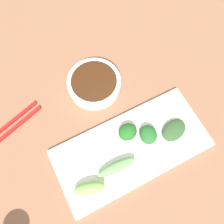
{
  "coord_description": "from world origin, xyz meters",
  "views": [
    {
      "loc": [
        0.15,
        -0.12,
        0.62
      ],
      "look_at": [
        -0.04,
        -0.02,
        0.05
      ],
      "focal_mm": 37.29,
      "sensor_mm": 36.0,
      "label": 1
    }
  ],
  "objects": [
    {
      "name": "tabletop",
      "position": [
        0.0,
        0.0,
        0.01
      ],
      "size": [
        2.1,
        2.1,
        0.02
      ],
      "primitive_type": "cube",
      "color": "brown",
      "rests_on": "ground"
    },
    {
      "name": "sauce_bowl",
      "position": [
        -0.15,
        -0.03,
        0.04
      ],
      "size": [
        0.15,
        0.15,
        0.03
      ],
      "color": "white",
      "rests_on": "tabletop"
    },
    {
      "name": "serving_plate",
      "position": [
        0.06,
        -0.02,
        0.03
      ],
      "size": [
        0.18,
        0.39,
        0.01
      ],
      "primitive_type": "cube",
      "color": "silver",
      "rests_on": "tabletop"
    },
    {
      "name": "broccoli_stalk_0",
      "position": [
        0.1,
        -0.16,
        0.05
      ],
      "size": [
        0.05,
        0.08,
        0.03
      ],
      "primitive_type": "ellipsoid",
      "rotation": [
        0.0,
        0.0,
        -0.28
      ],
      "color": "#78B751",
      "rests_on": "serving_plate"
    },
    {
      "name": "broccoli_stalk_1",
      "position": [
        0.09,
        -0.08,
        0.05
      ],
      "size": [
        0.03,
        0.1,
        0.03
      ],
      "primitive_type": "ellipsoid",
      "rotation": [
        0.0,
        0.0,
        -0.04
      ],
      "color": "#65A759",
      "rests_on": "serving_plate"
    },
    {
      "name": "broccoli_leafy_2",
      "position": [
        0.02,
        -0.01,
        0.05
      ],
      "size": [
        0.05,
        0.06,
        0.03
      ],
      "primitive_type": "ellipsoid",
      "rotation": [
        0.0,
        0.0,
        0.21
      ],
      "color": "#1E5E1F",
      "rests_on": "serving_plate"
    },
    {
      "name": "broccoli_leafy_3",
      "position": [
        0.07,
        0.1,
        0.04
      ],
      "size": [
        0.07,
        0.08,
        0.02
      ],
      "primitive_type": "ellipsoid",
      "rotation": [
        0.0,
        0.0,
        0.27
      ],
      "color": "#2E5028",
      "rests_on": "serving_plate"
    },
    {
      "name": "broccoli_leafy_4",
      "position": [
        0.05,
        0.03,
        0.05
      ],
      "size": [
        0.06,
        0.06,
        0.03
      ],
      "primitive_type": "ellipsoid",
      "rotation": [
        0.0,
        0.0,
        -0.28
      ],
      "color": "#225C25",
      "rests_on": "serving_plate"
    },
    {
      "name": "chopsticks",
      "position": [
        -0.13,
        -0.3,
        0.02
      ],
      "size": [
        0.09,
        0.23,
        0.01
      ],
      "rotation": [
        0.0,
        0.0,
        0.3
      ],
      "color": "#B51818",
      "rests_on": "tabletop"
    }
  ]
}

